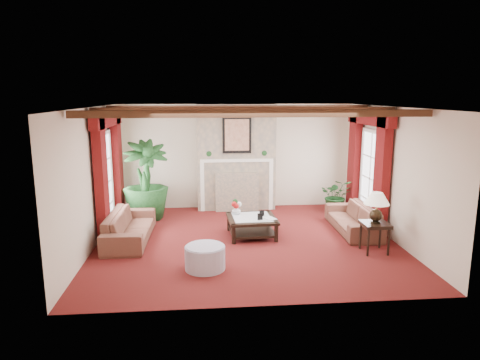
{
  "coord_description": "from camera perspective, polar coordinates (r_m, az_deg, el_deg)",
  "views": [
    {
      "loc": [
        -0.87,
        -8.28,
        2.95
      ],
      "look_at": [
        -0.09,
        0.4,
        1.19
      ],
      "focal_mm": 32.0,
      "sensor_mm": 36.0,
      "label": 1
    }
  ],
  "objects": [
    {
      "name": "right_wall",
      "position": [
        9.28,
        19.63,
        0.8
      ],
      "size": [
        0.02,
        5.5,
        2.7
      ],
      "primitive_type": "cube",
      "color": "beige",
      "rests_on": "ground"
    },
    {
      "name": "left_wall",
      "position": [
        8.7,
        -19.19,
        0.16
      ],
      "size": [
        0.02,
        5.5,
        2.7
      ],
      "primitive_type": "cube",
      "color": "beige",
      "rests_on": "ground"
    },
    {
      "name": "curtains_right",
      "position": [
        10.01,
        16.98,
        8.62
      ],
      "size": [
        0.2,
        2.4,
        2.55
      ],
      "primitive_type": null,
      "color": "#4B0A0B",
      "rests_on": "ground"
    },
    {
      "name": "fireplace",
      "position": [
        10.87,
        -0.52,
        10.08
      ],
      "size": [
        2.0,
        0.52,
        2.7
      ],
      "primitive_type": null,
      "color": "tan",
      "rests_on": "ground"
    },
    {
      "name": "book",
      "position": [
        8.81,
        3.54,
        -4.5
      ],
      "size": [
        0.21,
        0.17,
        0.27
      ],
      "primitive_type": "imported",
      "rotation": [
        0.0,
        0.0,
        0.44
      ],
      "color": "black",
      "rests_on": "coffee_table"
    },
    {
      "name": "ottoman",
      "position": [
        7.45,
        -4.68,
        -10.29
      ],
      "size": [
        0.69,
        0.69,
        0.4
      ],
      "primitive_type": "cylinder",
      "color": "#918D9F",
      "rests_on": "ground"
    },
    {
      "name": "ceiling_beams",
      "position": [
        8.33,
        0.9,
        9.27
      ],
      "size": [
        6.0,
        3.0,
        0.12
      ],
      "primitive_type": null,
      "color": "#3C2213",
      "rests_on": "ceiling"
    },
    {
      "name": "sofa_left",
      "position": [
        9.03,
        -14.53,
        -5.4
      ],
      "size": [
        2.06,
        0.67,
        0.79
      ],
      "primitive_type": "imported",
      "rotation": [
        0.0,
        0.0,
        1.55
      ],
      "color": "#3D1019",
      "rests_on": "ground"
    },
    {
      "name": "sofa_right",
      "position": [
        9.67,
        14.87,
        -4.43
      ],
      "size": [
        1.94,
        0.65,
        0.75
      ],
      "primitive_type": "imported",
      "rotation": [
        0.0,
        0.0,
        -1.59
      ],
      "color": "#3D1019",
      "rests_on": "ground"
    },
    {
      "name": "photo_frame_a",
      "position": [
        8.78,
        2.69,
        -4.92
      ],
      "size": [
        0.11,
        0.05,
        0.15
      ],
      "primitive_type": null,
      "rotation": [
        0.0,
        0.0,
        0.32
      ],
      "color": "black",
      "rests_on": "coffee_table"
    },
    {
      "name": "ceiling",
      "position": [
        8.33,
        0.9,
        9.68
      ],
      "size": [
        6.0,
        6.0,
        0.0
      ],
      "primitive_type": "plane",
      "rotation": [
        3.14,
        0.0,
        0.0
      ],
      "color": "white",
      "rests_on": "floor"
    },
    {
      "name": "curtains_left",
      "position": [
        9.5,
        -17.39,
        8.48
      ],
      "size": [
        0.2,
        2.4,
        2.55
      ],
      "primitive_type": null,
      "color": "#4B0A0B",
      "rests_on": "ground"
    },
    {
      "name": "back_wall",
      "position": [
        11.18,
        -0.59,
        3.17
      ],
      "size": [
        6.0,
        0.02,
        2.7
      ],
      "primitive_type": "cube",
      "color": "beige",
      "rests_on": "ground"
    },
    {
      "name": "side_table",
      "position": [
        8.54,
        17.48,
        -7.31
      ],
      "size": [
        0.58,
        0.58,
        0.58
      ],
      "primitive_type": null,
      "rotation": [
        0.0,
        0.0,
        -0.21
      ],
      "color": "black",
      "rests_on": "ground"
    },
    {
      "name": "potted_palm",
      "position": [
        10.46,
        -12.37,
        -2.25
      ],
      "size": [
        2.15,
        2.5,
        1.06
      ],
      "primitive_type": "imported",
      "rotation": [
        0.0,
        0.0,
        0.31
      ],
      "color": "black",
      "rests_on": "ground"
    },
    {
      "name": "floor",
      "position": [
        8.83,
        0.84,
        -8.11
      ],
      "size": [
        6.0,
        6.0,
        0.0
      ],
      "primitive_type": "plane",
      "color": "#45100C",
      "rests_on": "ground"
    },
    {
      "name": "coffee_table",
      "position": [
        9.07,
        1.57,
        -6.23
      ],
      "size": [
        1.04,
        1.04,
        0.41
      ],
      "primitive_type": null,
      "rotation": [
        0.0,
        0.0,
        0.04
      ],
      "color": "black",
      "rests_on": "ground"
    },
    {
      "name": "french_door_right",
      "position": [
        10.08,
        17.42,
        6.22
      ],
      "size": [
        0.1,
        1.1,
        2.16
      ],
      "primitive_type": null,
      "color": "white",
      "rests_on": "ground"
    },
    {
      "name": "french_door_left",
      "position": [
        9.55,
        -17.89,
        5.93
      ],
      "size": [
        0.1,
        1.1,
        2.16
      ],
      "primitive_type": null,
      "color": "white",
      "rests_on": "ground"
    },
    {
      "name": "small_plant",
      "position": [
        11.09,
        12.7,
        -2.51
      ],
      "size": [
        1.15,
        1.2,
        0.67
      ],
      "primitive_type": "imported",
      "rotation": [
        0.0,
        0.0,
        -0.22
      ],
      "color": "black",
      "rests_on": "ground"
    },
    {
      "name": "table_lamp",
      "position": [
        8.37,
        17.72,
        -3.49
      ],
      "size": [
        0.47,
        0.47,
        0.6
      ],
      "primitive_type": null,
      "color": "black",
      "rests_on": "side_table"
    },
    {
      "name": "photo_frame_b",
      "position": [
        9.07,
        2.93,
        -4.46
      ],
      "size": [
        0.1,
        0.04,
        0.13
      ],
      "primitive_type": null,
      "rotation": [
        0.0,
        0.0,
        0.16
      ],
      "color": "black",
      "rests_on": "coffee_table"
    },
    {
      "name": "flower_vase",
      "position": [
        9.17,
        -0.49,
        -4.07
      ],
      "size": [
        0.33,
        0.33,
        0.19
      ],
      "primitive_type": "imported",
      "rotation": [
        0.0,
        0.0,
        -0.38
      ],
      "color": "silver",
      "rests_on": "coffee_table"
    }
  ]
}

